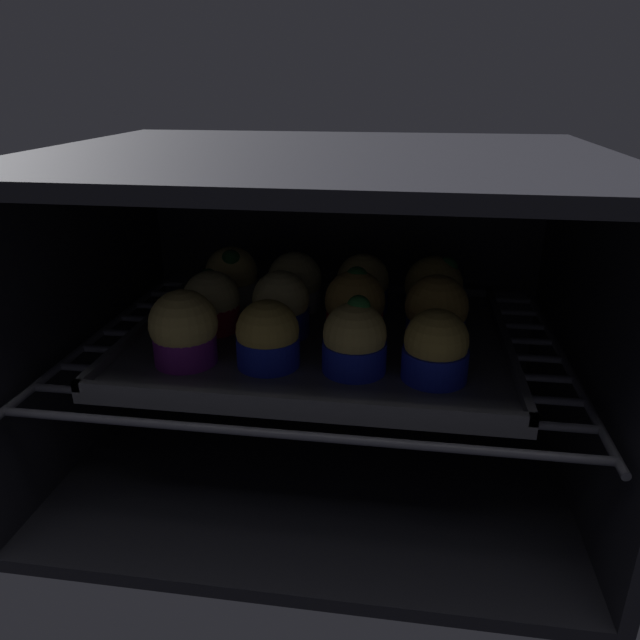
{
  "coord_description": "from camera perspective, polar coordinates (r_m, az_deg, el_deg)",
  "views": [
    {
      "loc": [
        9.1,
        -40.26,
        42.1
      ],
      "look_at": [
        0.0,
        21.28,
        17.04
      ],
      "focal_mm": 33.45,
      "sensor_mm": 36.0,
      "label": 1
    }
  ],
  "objects": [
    {
      "name": "muffin_row1_col1",
      "position": [
        0.67,
        -3.75,
        1.34
      ],
      "size": [
        6.41,
        6.41,
        7.45
      ],
      "color": "#1928B7",
      "rests_on": "baking_tray"
    },
    {
      "name": "muffin_row0_col2",
      "position": [
        0.59,
        3.34,
        -1.94
      ],
      "size": [
        6.41,
        6.41,
        7.78
      ],
      "color": "#1928B7",
      "rests_on": "baking_tray"
    },
    {
      "name": "muffin_row2_col1",
      "position": [
        0.75,
        -2.43,
        3.47
      ],
      "size": [
        6.83,
        6.83,
        7.23
      ],
      "color": "silver",
      "rests_on": "baking_tray"
    },
    {
      "name": "muffin_row1_col2",
      "position": [
        0.66,
        3.36,
        1.34
      ],
      "size": [
        6.76,
        6.76,
        8.07
      ],
      "color": "red",
      "rests_on": "baking_tray"
    },
    {
      "name": "muffin_row2_col3",
      "position": [
        0.74,
        10.82,
        2.92
      ],
      "size": [
        7.02,
        7.02,
        7.44
      ],
      "color": "#0C8C84",
      "rests_on": "baking_tray"
    },
    {
      "name": "oven_rack",
      "position": [
        0.69,
        0.09,
        -2.43
      ],
      "size": [
        54.8,
        42.0,
        0.8
      ],
      "color": "#51515B",
      "rests_on": "oven_cavity"
    },
    {
      "name": "baking_tray",
      "position": [
        0.68,
        0.0,
        -1.85
      ],
      "size": [
        41.8,
        33.27,
        2.2
      ],
      "color": "#4C4C51",
      "rests_on": "oven_rack"
    },
    {
      "name": "muffin_row1_col3",
      "position": [
        0.66,
        11.05,
        0.68
      ],
      "size": [
        6.86,
        6.86,
        7.74
      ],
      "color": "#1928B7",
      "rests_on": "baking_tray"
    },
    {
      "name": "muffin_row2_col0",
      "position": [
        0.77,
        -8.44,
        4.03
      ],
      "size": [
        6.63,
        6.63,
        7.5
      ],
      "color": "silver",
      "rests_on": "baking_tray"
    },
    {
      "name": "oven_cavity",
      "position": [
        0.72,
        0.58,
        1.43
      ],
      "size": [
        59.0,
        47.0,
        37.0
      ],
      "color": "black",
      "rests_on": "ground"
    },
    {
      "name": "muffin_row1_col0",
      "position": [
        0.7,
        -10.34,
        1.53
      ],
      "size": [
        6.59,
        6.59,
        6.92
      ],
      "color": "red",
      "rests_on": "baking_tray"
    },
    {
      "name": "muffin_row0_col1",
      "position": [
        0.6,
        -5.02,
        -1.66
      ],
      "size": [
        6.41,
        6.41,
        6.89
      ],
      "color": "#1928B7",
      "rests_on": "baking_tray"
    },
    {
      "name": "muffin_row0_col0",
      "position": [
        0.62,
        -12.89,
        -0.97
      ],
      "size": [
        6.95,
        6.95,
        7.69
      ],
      "color": "#7A238C",
      "rests_on": "baking_tray"
    },
    {
      "name": "muffin_row2_col2",
      "position": [
        0.74,
        4.1,
        3.27
      ],
      "size": [
        6.47,
        6.47,
        7.29
      ],
      "color": "#1928B7",
      "rests_on": "baking_tray"
    },
    {
      "name": "muffin_row0_col3",
      "position": [
        0.58,
        11.01,
        -2.7
      ],
      "size": [
        6.41,
        6.41,
        7.05
      ],
      "color": "#1928B7",
      "rests_on": "baking_tray"
    }
  ]
}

